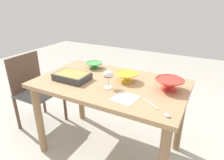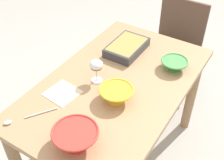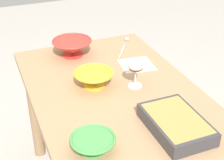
# 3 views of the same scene
# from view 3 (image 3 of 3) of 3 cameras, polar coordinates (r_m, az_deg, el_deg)

# --- Properties ---
(dining_table) EXTENTS (1.33, 0.80, 0.76)m
(dining_table) POSITION_cam_3_polar(r_m,az_deg,el_deg) (1.71, 1.05, -6.05)
(dining_table) COLOR tan
(dining_table) RESTS_ON ground_plane
(wine_glass) EXTENTS (0.08, 0.08, 0.15)m
(wine_glass) POSITION_cam_3_polar(r_m,az_deg,el_deg) (1.66, 4.01, 2.26)
(wine_glass) COLOR white
(wine_glass) RESTS_ON dining_table
(casserole_dish) EXTENTS (0.31, 0.21, 0.06)m
(casserole_dish) POSITION_cam_3_polar(r_m,az_deg,el_deg) (1.43, 10.66, -7.11)
(casserole_dish) COLOR #38383D
(casserole_dish) RESTS_ON dining_table
(mixing_bowl) EXTENTS (0.23, 0.23, 0.10)m
(mixing_bowl) POSITION_cam_3_polar(r_m,az_deg,el_deg) (2.00, -6.68, 5.52)
(mixing_bowl) COLOR red
(mixing_bowl) RESTS_ON dining_table
(small_bowl) EXTENTS (0.18, 0.18, 0.06)m
(small_bowl) POSITION_cam_3_polar(r_m,az_deg,el_deg) (1.30, -3.21, -10.53)
(small_bowl) COLOR #4C994C
(small_bowl) RESTS_ON dining_table
(serving_bowl) EXTENTS (0.20, 0.20, 0.08)m
(serving_bowl) POSITION_cam_3_polar(r_m,az_deg,el_deg) (1.69, -3.05, 0.32)
(serving_bowl) COLOR yellow
(serving_bowl) RESTS_ON dining_table
(serving_spoon) EXTENTS (0.25, 0.18, 0.01)m
(serving_spoon) POSITION_cam_3_polar(r_m,az_deg,el_deg) (2.16, 2.20, 6.16)
(serving_spoon) COLOR silver
(serving_spoon) RESTS_ON dining_table
(napkin) EXTENTS (0.19, 0.20, 0.00)m
(napkin) POSITION_cam_3_polar(r_m,az_deg,el_deg) (1.91, 4.14, 2.57)
(napkin) COLOR beige
(napkin) RESTS_ON dining_table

